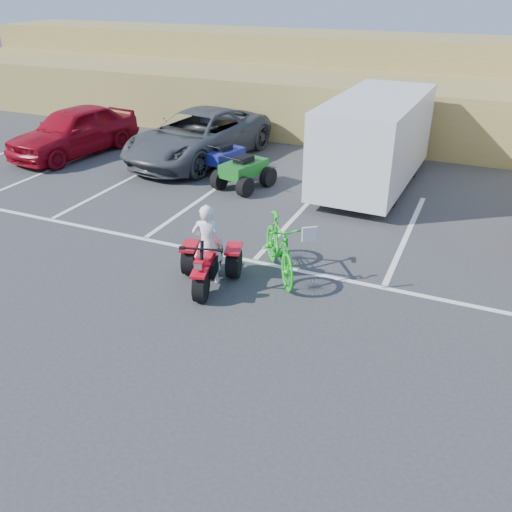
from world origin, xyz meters
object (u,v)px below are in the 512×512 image
at_px(green_dirt_bike, 279,247).
at_px(grey_pickup, 198,136).
at_px(red_trike_atv, 208,285).
at_px(quad_atv_green, 244,187).
at_px(red_car, 74,131).
at_px(quad_atv_blue, 224,172).
at_px(rider, 208,244).
at_px(cargo_trailer, 375,139).

xyz_separation_m(green_dirt_bike, grey_pickup, (-5.13, 6.08, 0.16)).
bearing_deg(red_trike_atv, grey_pickup, 104.18).
relative_size(red_trike_atv, grey_pickup, 0.28).
height_order(red_trike_atv, quad_atv_green, quad_atv_green).
relative_size(green_dirt_bike, red_car, 0.44).
height_order(grey_pickup, red_car, red_car).
xyz_separation_m(red_car, quad_atv_blue, (5.36, 0.21, -0.78)).
distance_m(grey_pickup, quad_atv_green, 3.13).
distance_m(green_dirt_bike, red_car, 10.43).
bearing_deg(grey_pickup, green_dirt_bike, -42.05).
xyz_separation_m(rider, cargo_trailer, (1.63, 6.58, 0.53)).
height_order(grey_pickup, cargo_trailer, cargo_trailer).
bearing_deg(grey_pickup, rider, -51.97).
distance_m(rider, quad_atv_blue, 6.61).
relative_size(red_trike_atv, quad_atv_green, 1.00).
height_order(rider, quad_atv_blue, rider).
bearing_deg(grey_pickup, quad_atv_blue, -25.43).
height_order(rider, red_car, rider).
relative_size(grey_pickup, cargo_trailer, 1.03).
distance_m(grey_pickup, cargo_trailer, 5.67).
height_order(red_trike_atv, red_car, red_car).
bearing_deg(quad_atv_blue, green_dirt_bike, -39.70).
bearing_deg(red_trike_atv, quad_atv_green, 91.54).
distance_m(green_dirt_bike, quad_atv_blue, 6.47).
height_order(rider, green_dirt_bike, rider).
relative_size(red_car, quad_atv_blue, 3.16).
bearing_deg(rider, quad_atv_blue, -81.78).
distance_m(cargo_trailer, quad_atv_blue, 4.54).
height_order(grey_pickup, quad_atv_blue, grey_pickup).
xyz_separation_m(quad_atv_blue, quad_atv_green, (1.09, -0.95, 0.00)).
xyz_separation_m(rider, grey_pickup, (-4.01, 6.86, -0.03)).
height_order(red_trike_atv, cargo_trailer, cargo_trailer).
relative_size(red_trike_atv, cargo_trailer, 0.29).
distance_m(rider, cargo_trailer, 6.80).
distance_m(red_trike_atv, green_dirt_bike, 1.55).
relative_size(red_trike_atv, rider, 0.97).
relative_size(grey_pickup, red_car, 1.21).
bearing_deg(red_car, quad_atv_blue, 10.97).
bearing_deg(green_dirt_bike, quad_atv_blue, 90.58).
xyz_separation_m(red_trike_atv, quad_atv_green, (-1.62, 5.19, 0.00)).
height_order(green_dirt_bike, grey_pickup, grey_pickup).
relative_size(rider, red_car, 0.35).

